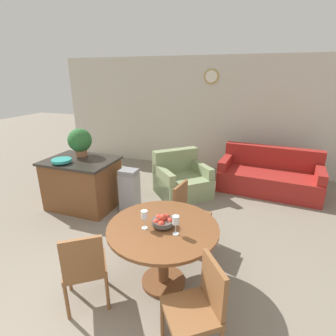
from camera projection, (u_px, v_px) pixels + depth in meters
name	position (u px, v px, depth m)	size (l,w,h in m)	color
wall_back	(209.00, 115.00, 6.40)	(8.00, 0.09, 2.70)	beige
dining_table	(163.00, 240.00, 2.85)	(1.20, 1.20, 0.75)	brown
dining_chair_near_left	(84.00, 266.00, 2.59)	(0.59, 0.59, 0.89)	brown
dining_chair_near_right	(199.00, 304.00, 2.15)	(0.59, 0.59, 0.89)	brown
dining_chair_far_side	(188.00, 212.00, 3.60)	(0.48, 0.48, 0.89)	brown
fruit_bowl	(163.00, 221.00, 2.77)	(0.24, 0.24, 0.14)	#4C4742
wine_glass_left	(144.00, 215.00, 2.70)	(0.07, 0.07, 0.21)	silver
wine_glass_right	(176.00, 221.00, 2.60)	(0.07, 0.07, 0.21)	silver
kitchen_island	(83.00, 183.00, 4.68)	(1.20, 0.90, 0.89)	brown
teal_bowl	(62.00, 161.00, 4.34)	(0.32, 0.32, 0.07)	teal
potted_plant	(80.00, 141.00, 4.66)	(0.42, 0.42, 0.50)	#A36642
trash_bin	(130.00, 191.00, 4.54)	(0.30, 0.26, 0.76)	#9E9EA3
couch	(269.00, 177.00, 5.39)	(2.01, 1.10, 0.86)	maroon
armchair	(182.00, 181.00, 5.20)	(1.28, 1.28, 0.86)	gray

